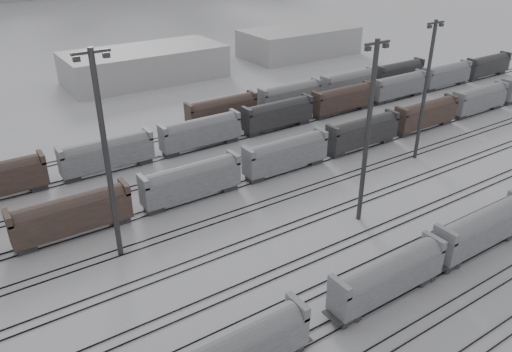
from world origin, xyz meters
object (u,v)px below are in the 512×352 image
hopper_car_b (388,275)px  light_mast_c (368,131)px  hopper_car_a (232,352)px  hopper_car_c (482,227)px

hopper_car_b → light_mast_c: bearing=55.8°
hopper_car_a → light_mast_c: light_mast_c is taller
hopper_car_b → hopper_car_c: size_ratio=0.96×
hopper_car_b → light_mast_c: size_ratio=0.60×
hopper_car_c → light_mast_c: (-7.00, 13.58, 9.54)m
hopper_car_b → hopper_car_c: (16.22, 0.00, 0.14)m
hopper_car_a → hopper_car_c: size_ratio=0.98×
hopper_car_a → hopper_car_c: bearing=0.0°
hopper_car_b → hopper_car_c: hopper_car_c is taller
hopper_car_c → light_mast_c: 18.01m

